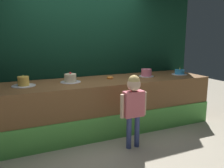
{
  "coord_description": "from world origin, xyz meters",
  "views": [
    {
      "loc": [
        -1.31,
        -3.23,
        1.64
      ],
      "look_at": [
        0.28,
        0.3,
        0.85
      ],
      "focal_mm": 37.37,
      "sensor_mm": 36.0,
      "label": 1
    }
  ],
  "objects": [
    {
      "name": "child_figure",
      "position": [
        0.32,
        -0.39,
        0.71
      ],
      "size": [
        0.43,
        0.2,
        1.1
      ],
      "color": "#3F4C8C",
      "rests_on": "ground_plane"
    },
    {
      "name": "stage_platform",
      "position": [
        0.0,
        0.5,
        0.44
      ],
      "size": [
        4.34,
        1.02,
        0.89
      ],
      "color": "brown",
      "rests_on": "ground_plane"
    },
    {
      "name": "cake_center_left",
      "position": [
        -0.37,
        0.55,
        0.95
      ],
      "size": [
        0.34,
        0.34,
        0.18
      ],
      "color": "silver",
      "rests_on": "stage_platform"
    },
    {
      "name": "ground_plane",
      "position": [
        0.0,
        0.0,
        0.0
      ],
      "size": [
        12.0,
        12.0,
        0.0
      ],
      "primitive_type": "plane",
      "color": "#ADA38E"
    },
    {
      "name": "cake_far_left",
      "position": [
        -1.11,
        0.55,
        0.95
      ],
      "size": [
        0.36,
        0.36,
        0.18
      ],
      "color": "silver",
      "rests_on": "stage_platform"
    },
    {
      "name": "donut",
      "position": [
        0.37,
        0.58,
        0.91
      ],
      "size": [
        0.12,
        0.12,
        0.04
      ],
      "primitive_type": "torus",
      "color": "orange",
      "rests_on": "stage_platform"
    },
    {
      "name": "cake_center_right",
      "position": [
        1.11,
        0.52,
        0.95
      ],
      "size": [
        0.28,
        0.28,
        0.14
      ],
      "color": "silver",
      "rests_on": "stage_platform"
    },
    {
      "name": "cake_far_right",
      "position": [
        1.84,
        0.44,
        0.93
      ],
      "size": [
        0.31,
        0.31,
        0.16
      ],
      "color": "silver",
      "rests_on": "stage_platform"
    },
    {
      "name": "curtain_backdrop",
      "position": [
        0.0,
        1.1,
        1.44
      ],
      "size": [
        4.97,
        0.08,
        2.88
      ],
      "primitive_type": "cube",
      "color": "black",
      "rests_on": "ground_plane"
    }
  ]
}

